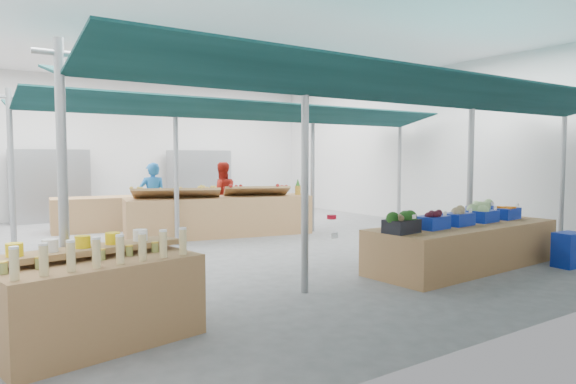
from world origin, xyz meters
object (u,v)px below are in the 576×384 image
(fruit_counter, at_px, (220,216))
(crate_stack, at_px, (569,250))
(vendor_left, at_px, (153,199))
(bottle_shelf, at_px, (100,299))
(veg_counter, at_px, (464,246))
(vendor_right, at_px, (222,195))

(fruit_counter, distance_m, crate_stack, 7.06)
(crate_stack, bearing_deg, fruit_counter, 117.62)
(fruit_counter, bearing_deg, vendor_left, 149.20)
(vendor_left, bearing_deg, fruit_counter, 149.20)
(bottle_shelf, height_order, vendor_left, vendor_left)
(fruit_counter, distance_m, vendor_left, 1.67)
(veg_counter, xyz_separation_m, vendor_right, (-1.24, 6.39, 0.49))
(fruit_counter, height_order, vendor_left, vendor_left)
(bottle_shelf, xyz_separation_m, veg_counter, (5.89, 0.22, -0.09))
(bottle_shelf, xyz_separation_m, vendor_left, (2.86, 6.61, 0.39))
(vendor_right, bearing_deg, vendor_left, 11.71)
(crate_stack, relative_size, vendor_right, 0.34)
(veg_counter, relative_size, crate_stack, 6.36)
(fruit_counter, xyz_separation_m, vendor_left, (-1.20, 1.10, 0.39))
(veg_counter, bearing_deg, bottle_shelf, 179.10)
(bottle_shelf, relative_size, crate_stack, 3.42)
(crate_stack, xyz_separation_m, vendor_right, (-2.67, 7.35, 0.55))
(bottle_shelf, height_order, vendor_right, vendor_right)
(veg_counter, relative_size, vendor_right, 2.18)
(veg_counter, bearing_deg, vendor_left, 112.36)
(bottle_shelf, xyz_separation_m, vendor_right, (4.66, 6.61, 0.39))
(bottle_shelf, relative_size, vendor_right, 1.17)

